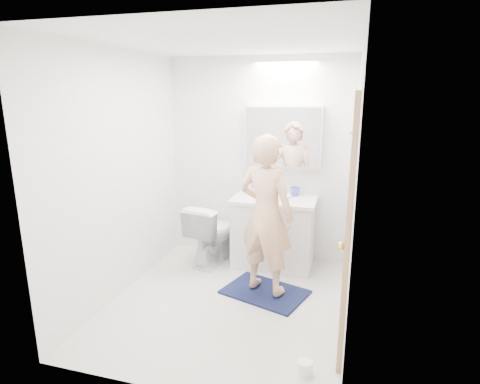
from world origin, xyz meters
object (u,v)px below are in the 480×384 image
(soap_bottle_b, at_px, (258,186))
(toilet_paper_roll, at_px, (305,367))
(medicine_cabinet, at_px, (283,136))
(soap_bottle_a, at_px, (249,185))
(person, at_px, (266,215))
(toilet, at_px, (213,233))
(vanity_cabinet, at_px, (274,233))
(toothbrush_cup, at_px, (295,192))

(soap_bottle_b, bearing_deg, toilet_paper_roll, -67.20)
(medicine_cabinet, relative_size, soap_bottle_a, 4.44)
(medicine_cabinet, xyz_separation_m, soap_bottle_b, (-0.28, -0.03, -0.60))
(medicine_cabinet, height_order, soap_bottle_a, medicine_cabinet)
(medicine_cabinet, xyz_separation_m, person, (0.01, -0.91, -0.67))
(toilet_paper_roll, bearing_deg, person, 116.35)
(toilet, distance_m, person, 1.08)
(soap_bottle_b, bearing_deg, medicine_cabinet, 6.12)
(toilet, height_order, soap_bottle_b, soap_bottle_b)
(person, distance_m, soap_bottle_b, 0.93)
(vanity_cabinet, relative_size, toothbrush_cup, 8.13)
(toilet, distance_m, soap_bottle_a, 0.72)
(vanity_cabinet, distance_m, toilet, 0.72)
(toilet_paper_roll, bearing_deg, toothbrush_cup, 101.02)
(medicine_cabinet, height_order, soap_bottle_b, medicine_cabinet)
(person, xyz_separation_m, toothbrush_cup, (0.16, 0.86, 0.04))
(toilet, bearing_deg, vanity_cabinet, -159.20)
(soap_bottle_a, xyz_separation_m, soap_bottle_b, (0.11, 0.03, -0.02))
(toothbrush_cup, bearing_deg, toilet, -163.47)
(soap_bottle_b, distance_m, toothbrush_cup, 0.45)
(person, height_order, soap_bottle_a, person)
(vanity_cabinet, distance_m, soap_bottle_b, 0.59)
(soap_bottle_a, bearing_deg, vanity_cabinet, -23.76)
(toilet, distance_m, toothbrush_cup, 1.09)
(toilet_paper_roll, bearing_deg, vanity_cabinet, 108.33)
(toothbrush_cup, bearing_deg, soap_bottle_a, -178.96)
(medicine_cabinet, relative_size, soap_bottle_b, 5.34)
(medicine_cabinet, bearing_deg, toothbrush_cup, -16.75)
(medicine_cabinet, bearing_deg, vanity_cabinet, -102.25)
(soap_bottle_a, distance_m, toilet_paper_roll, 2.31)
(soap_bottle_a, bearing_deg, person, -65.04)
(toothbrush_cup, bearing_deg, toilet_paper_roll, -78.98)
(medicine_cabinet, bearing_deg, person, -89.35)
(toilet, height_order, person, person)
(person, bearing_deg, medicine_cabinet, -71.40)
(toilet, xyz_separation_m, soap_bottle_b, (0.48, 0.30, 0.53))
(toilet, bearing_deg, soap_bottle_b, -136.79)
(medicine_cabinet, bearing_deg, toilet_paper_roll, -74.71)
(medicine_cabinet, distance_m, toilet_paper_roll, 2.52)
(toilet, height_order, toothbrush_cup, toothbrush_cup)
(soap_bottle_a, height_order, toothbrush_cup, soap_bottle_a)
(medicine_cabinet, relative_size, toilet, 1.20)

